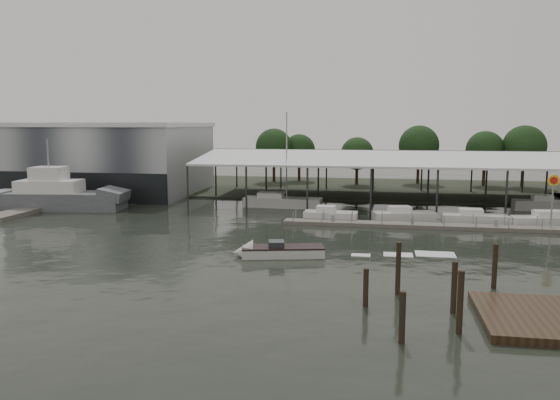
% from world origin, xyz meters
% --- Properties ---
extents(ground, '(200.00, 200.00, 0.00)m').
position_xyz_m(ground, '(0.00, 0.00, 0.00)').
color(ground, black).
rests_on(ground, ground).
extents(land_strip_far, '(140.00, 30.00, 0.30)m').
position_xyz_m(land_strip_far, '(0.00, 42.00, 0.10)').
color(land_strip_far, '#303629').
rests_on(land_strip_far, ground).
extents(land_strip_west, '(20.00, 40.00, 0.30)m').
position_xyz_m(land_strip_west, '(-40.00, 30.00, 0.10)').
color(land_strip_west, '#303629').
rests_on(land_strip_west, ground).
extents(storage_warehouse, '(24.50, 20.50, 10.50)m').
position_xyz_m(storage_warehouse, '(-28.00, 29.94, 5.29)').
color(storage_warehouse, '#A9AEB4').
rests_on(storage_warehouse, ground).
extents(covered_boat_shed, '(58.24, 24.00, 6.96)m').
position_xyz_m(covered_boat_shed, '(17.00, 28.00, 6.13)').
color(covered_boat_shed, white).
rests_on(covered_boat_shed, ground).
extents(trawler_dock, '(3.00, 18.00, 0.50)m').
position_xyz_m(trawler_dock, '(-30.00, 14.00, 0.25)').
color(trawler_dock, slate).
rests_on(trawler_dock, ground).
extents(floating_dock, '(28.00, 2.00, 1.40)m').
position_xyz_m(floating_dock, '(15.00, 10.00, 0.20)').
color(floating_dock, slate).
rests_on(floating_dock, ground).
extents(shell_fuel_sign, '(1.10, 0.18, 5.55)m').
position_xyz_m(shell_fuel_sign, '(27.00, 9.99, 3.93)').
color(shell_fuel_sign, gray).
rests_on(shell_fuel_sign, ground).
extents(grey_trawler, '(16.68, 6.64, 8.84)m').
position_xyz_m(grey_trawler, '(-27.62, 14.22, 1.58)').
color(grey_trawler, slate).
rests_on(grey_trawler, ground).
extents(white_sailboat, '(9.80, 2.92, 11.95)m').
position_xyz_m(white_sailboat, '(-1.33, 20.87, 0.64)').
color(white_sailboat, silver).
rests_on(white_sailboat, ground).
extents(speedboat_underway, '(17.91, 5.92, 2.00)m').
position_xyz_m(speedboat_underway, '(2.70, -4.39, 0.39)').
color(speedboat_underway, silver).
rests_on(speedboat_underway, ground).
extents(moored_cruiser_0, '(5.70, 2.40, 1.70)m').
position_xyz_m(moored_cruiser_0, '(5.55, 12.05, 0.61)').
color(moored_cruiser_0, silver).
rests_on(moored_cruiser_0, ground).
extents(moored_cruiser_1, '(6.88, 3.78, 1.70)m').
position_xyz_m(moored_cruiser_1, '(13.26, 13.29, 0.61)').
color(moored_cruiser_1, silver).
rests_on(moored_cruiser_1, ground).
extents(moored_cruiser_2, '(6.76, 2.37, 1.70)m').
position_xyz_m(moored_cruiser_2, '(20.47, 12.78, 0.61)').
color(moored_cruiser_2, silver).
rests_on(moored_cruiser_2, ground).
extents(moored_cruiser_3, '(9.52, 3.93, 1.70)m').
position_xyz_m(moored_cruiser_3, '(28.28, 13.02, 0.61)').
color(moored_cruiser_3, silver).
rests_on(moored_cruiser_3, ground).
extents(mooring_pilings, '(8.26, 10.28, 3.85)m').
position_xyz_m(mooring_pilings, '(13.66, -15.12, 1.13)').
color(mooring_pilings, '#2F2317').
rests_on(mooring_pilings, ground).
extents(horizon_tree_line, '(67.75, 9.88, 10.11)m').
position_xyz_m(horizon_tree_line, '(21.54, 48.29, 6.06)').
color(horizon_tree_line, black).
rests_on(horizon_tree_line, ground).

